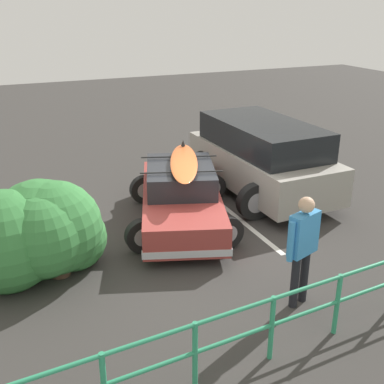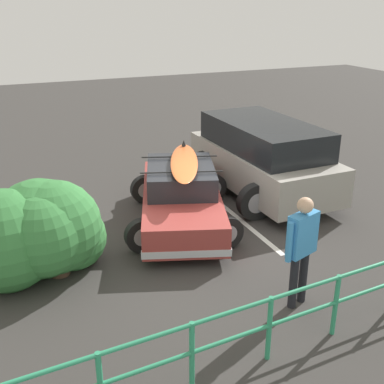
{
  "view_description": "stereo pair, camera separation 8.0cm",
  "coord_description": "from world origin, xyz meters",
  "px_view_note": "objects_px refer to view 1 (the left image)",
  "views": [
    {
      "loc": [
        3.7,
        8.19,
        4.56
      ],
      "look_at": [
        0.11,
        -0.11,
        0.95
      ],
      "focal_mm": 45.0,
      "sensor_mm": 36.0,
      "label": 1
    },
    {
      "loc": [
        3.63,
        8.23,
        4.56
      ],
      "look_at": [
        0.11,
        -0.11,
        0.95
      ],
      "focal_mm": 45.0,
      "sensor_mm": 36.0,
      "label": 2
    }
  ],
  "objects_px": {
    "suv_car": "(261,156)",
    "bush_near_left": "(38,234)",
    "sedan_car": "(181,196)",
    "person_bystander": "(303,242)"
  },
  "relations": [
    {
      "from": "suv_car",
      "to": "bush_near_left",
      "type": "height_order",
      "value": "suv_car"
    },
    {
      "from": "sedan_car",
      "to": "bush_near_left",
      "type": "bearing_deg",
      "value": 18.39
    },
    {
      "from": "sedan_car",
      "to": "person_bystander",
      "type": "height_order",
      "value": "person_bystander"
    },
    {
      "from": "person_bystander",
      "to": "bush_near_left",
      "type": "bearing_deg",
      "value": -34.85
    },
    {
      "from": "suv_car",
      "to": "person_bystander",
      "type": "xyz_separation_m",
      "value": [
        1.95,
        4.46,
        0.16
      ]
    },
    {
      "from": "person_bystander",
      "to": "sedan_car",
      "type": "bearing_deg",
      "value": -81.01
    },
    {
      "from": "bush_near_left",
      "to": "sedan_car",
      "type": "bearing_deg",
      "value": -161.61
    },
    {
      "from": "sedan_car",
      "to": "bush_near_left",
      "type": "distance_m",
      "value": 3.27
    },
    {
      "from": "suv_car",
      "to": "bush_near_left",
      "type": "relative_size",
      "value": 1.77
    },
    {
      "from": "sedan_car",
      "to": "suv_car",
      "type": "distance_m",
      "value": 2.69
    }
  ]
}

